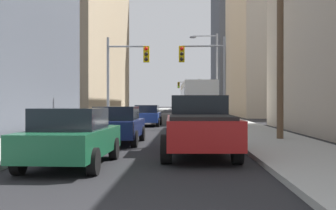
% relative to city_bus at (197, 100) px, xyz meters
% --- Properties ---
extents(sidewalk_left, '(3.41, 160.00, 0.15)m').
position_rel_city_bus_xyz_m(sidewalk_left, '(-7.22, 18.45, -1.85)').
color(sidewalk_left, '#9E9E99').
rests_on(sidewalk_left, ground).
extents(sidewalk_right, '(3.41, 160.00, 0.15)m').
position_rel_city_bus_xyz_m(sidewalk_right, '(2.65, 18.45, -1.85)').
color(sidewalk_right, '#9E9E99').
rests_on(sidewalk_right, ground).
extents(city_bus, '(2.94, 11.59, 3.40)m').
position_rel_city_bus_xyz_m(city_bus, '(0.00, 0.00, 0.00)').
color(city_bus, silver).
rests_on(city_bus, ground).
extents(pickup_truck_red, '(2.20, 5.47, 1.90)m').
position_rel_city_bus_xyz_m(pickup_truck_red, '(-0.59, -22.72, -1.00)').
color(pickup_truck_red, maroon).
rests_on(pickup_truck_red, ground).
extents(sedan_green, '(1.95, 4.23, 1.52)m').
position_rel_city_bus_xyz_m(sedan_green, '(-3.99, -25.15, -1.16)').
color(sedan_green, '#195938').
rests_on(sedan_green, ground).
extents(sedan_navy, '(1.95, 4.20, 1.52)m').
position_rel_city_bus_xyz_m(sedan_navy, '(-3.79, -19.22, -1.16)').
color(sedan_navy, '#141E4C').
rests_on(sedan_navy, ground).
extents(sedan_blue, '(1.95, 4.20, 1.52)m').
position_rel_city_bus_xyz_m(sedan_blue, '(-3.78, -6.11, -1.16)').
color(sedan_blue, navy).
rests_on(sedan_blue, ground).
extents(traffic_signal_near_left, '(2.82, 0.44, 6.00)m').
position_rel_city_bus_xyz_m(traffic_signal_near_left, '(-4.95, -8.99, 2.07)').
color(traffic_signal_near_left, gray).
rests_on(traffic_signal_near_left, ground).
extents(traffic_signal_near_right, '(3.08, 0.44, 6.00)m').
position_rel_city_bus_xyz_m(traffic_signal_near_right, '(0.27, -8.99, 2.08)').
color(traffic_signal_near_right, gray).
rests_on(traffic_signal_near_right, ground).
extents(traffic_signal_far_right, '(3.96, 0.44, 6.00)m').
position_rel_city_bus_xyz_m(traffic_signal_far_right, '(-0.14, 35.78, 2.12)').
color(traffic_signal_far_right, gray).
rests_on(traffic_signal_far_right, ground).
extents(utility_pole_right, '(2.20, 0.28, 10.26)m').
position_rel_city_bus_xyz_m(utility_pole_right, '(2.99, -18.20, 3.48)').
color(utility_pole_right, brown).
rests_on(utility_pole_right, ground).
extents(street_lamp_right, '(2.38, 0.32, 7.50)m').
position_rel_city_bus_xyz_m(street_lamp_right, '(1.27, -1.49, 2.61)').
color(street_lamp_right, gray).
rests_on(street_lamp_right, ground).
extents(building_left_mid_office, '(18.16, 28.52, 30.42)m').
position_rel_city_bus_xyz_m(building_left_mid_office, '(-19.37, 17.28, 13.28)').
color(building_left_mid_office, tan).
rests_on(building_left_mid_office, ground).
extents(building_right_mid_block, '(25.11, 22.58, 22.92)m').
position_rel_city_bus_xyz_m(building_right_mid_block, '(18.15, 19.72, 9.53)').
color(building_right_mid_block, '#B7A893').
rests_on(building_right_mid_block, ground).
extents(building_right_far_highrise, '(16.35, 27.16, 49.32)m').
position_rel_city_bus_xyz_m(building_right_far_highrise, '(13.86, 56.41, 22.73)').
color(building_right_far_highrise, '#4C515B').
rests_on(building_right_far_highrise, ground).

